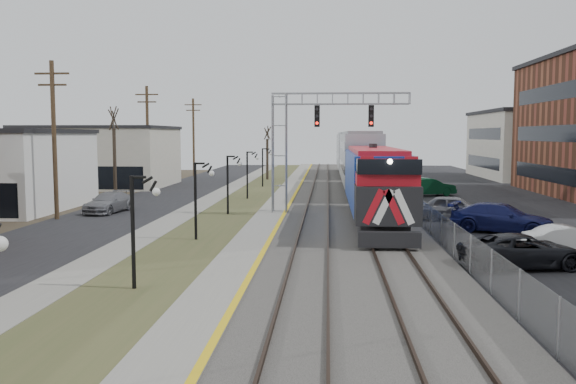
{
  "coord_description": "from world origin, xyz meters",
  "views": [
    {
      "loc": [
        2.71,
        -12.42,
        5.4
      ],
      "look_at": [
        0.78,
        17.2,
        2.6
      ],
      "focal_mm": 38.0,
      "sensor_mm": 36.0,
      "label": 1
    }
  ],
  "objects": [
    {
      "name": "grass_median",
      "position": [
        -4.0,
        35.0,
        0.03
      ],
      "size": [
        4.0,
        120.0,
        0.06
      ],
      "primitive_type": "cube",
      "color": "#424A27",
      "rests_on": "ground"
    },
    {
      "name": "ballast_bed",
      "position": [
        4.0,
        35.0,
        0.1
      ],
      "size": [
        8.0,
        120.0,
        0.2
      ],
      "primitive_type": "cube",
      "color": "#595651",
      "rests_on": "ground"
    },
    {
      "name": "lampposts",
      "position": [
        -4.0,
        18.29,
        2.0
      ],
      "size": [
        0.14,
        62.14,
        4.0
      ],
      "color": "black",
      "rests_on": "ground"
    },
    {
      "name": "car_lot_b",
      "position": [
        13.6,
        15.32,
        0.65
      ],
      "size": [
        4.02,
        1.58,
        1.3
      ],
      "primitive_type": "imported",
      "rotation": [
        0.0,
        0.0,
        1.62
      ],
      "color": "silver",
      "rests_on": "ground"
    },
    {
      "name": "bare_trees",
      "position": [
        -12.66,
        38.91,
        2.7
      ],
      "size": [
        12.3,
        42.3,
        5.95
      ],
      "color": "#382D23",
      "rests_on": "ground"
    },
    {
      "name": "fence",
      "position": [
        8.2,
        35.0,
        0.8
      ],
      "size": [
        0.04,
        120.0,
        1.6
      ],
      "primitive_type": "cube",
      "color": "gray",
      "rests_on": "ground"
    },
    {
      "name": "track_near",
      "position": [
        2.0,
        35.0,
        0.28
      ],
      "size": [
        1.58,
        120.0,
        0.15
      ],
      "color": "#2D2119",
      "rests_on": "ballast_bed"
    },
    {
      "name": "train",
      "position": [
        5.5,
        47.77,
        2.88
      ],
      "size": [
        3.0,
        63.05,
        5.33
      ],
      "color": "#123298",
      "rests_on": "ground"
    },
    {
      "name": "car_street_b",
      "position": [
        -12.4,
        28.51,
        0.69
      ],
      "size": [
        2.64,
        5.02,
        1.39
      ],
      "primitive_type": "imported",
      "rotation": [
        0.0,
        0.0,
        -0.15
      ],
      "color": "slate",
      "rests_on": "ground"
    },
    {
      "name": "sidewalk",
      "position": [
        -7.0,
        35.0,
        0.04
      ],
      "size": [
        2.0,
        120.0,
        0.08
      ],
      "primitive_type": "cube",
      "color": "gray",
      "rests_on": "ground"
    },
    {
      "name": "street_west",
      "position": [
        -11.5,
        35.0,
        0.02
      ],
      "size": [
        7.0,
        120.0,
        0.04
      ],
      "primitive_type": "cube",
      "color": "black",
      "rests_on": "ground"
    },
    {
      "name": "platform",
      "position": [
        -1.0,
        35.0,
        0.12
      ],
      "size": [
        2.0,
        120.0,
        0.24
      ],
      "primitive_type": "cube",
      "color": "gray",
      "rests_on": "ground"
    },
    {
      "name": "signal_gantry",
      "position": [
        1.22,
        27.99,
        5.59
      ],
      "size": [
        9.0,
        1.07,
        8.15
      ],
      "color": "gray",
      "rests_on": "ground"
    },
    {
      "name": "parking_lot",
      "position": [
        16.0,
        35.0,
        0.02
      ],
      "size": [
        16.0,
        120.0,
        0.04
      ],
      "primitive_type": "cube",
      "color": "black",
      "rests_on": "ground"
    },
    {
      "name": "car_lot_d",
      "position": [
        12.26,
        21.4,
        0.8
      ],
      "size": [
        5.98,
        4.28,
        1.61
      ],
      "primitive_type": "imported",
      "rotation": [
        0.0,
        0.0,
        1.16
      ],
      "color": "navy",
      "rests_on": "ground"
    },
    {
      "name": "platform_edge",
      "position": [
        -0.12,
        35.0,
        0.24
      ],
      "size": [
        0.24,
        120.0,
        0.01
      ],
      "primitive_type": "cube",
      "color": "gold",
      "rests_on": "platform"
    },
    {
      "name": "track_far",
      "position": [
        5.5,
        35.0,
        0.28
      ],
      "size": [
        1.58,
        120.0,
        0.15
      ],
      "color": "#2D2119",
      "rests_on": "ballast_bed"
    },
    {
      "name": "car_lot_f",
      "position": [
        11.53,
        41.46,
        0.79
      ],
      "size": [
        5.09,
        3.32,
        1.58
      ],
      "primitive_type": "imported",
      "rotation": [
        0.0,
        0.0,
        1.95
      ],
      "color": "#0C3C22",
      "rests_on": "ground"
    },
    {
      "name": "car_lot_c",
      "position": [
        10.6,
        12.34,
        0.69
      ],
      "size": [
        5.33,
        3.18,
        1.39
      ],
      "primitive_type": "imported",
      "rotation": [
        0.0,
        0.0,
        1.76
      ],
      "color": "black",
      "rests_on": "ground"
    },
    {
      "name": "car_lot_e",
      "position": [
        10.63,
        25.82,
        0.79
      ],
      "size": [
        4.96,
        2.83,
        1.59
      ],
      "primitive_type": "imported",
      "rotation": [
        0.0,
        0.0,
        1.35
      ],
      "color": "slate",
      "rests_on": "ground"
    },
    {
      "name": "utility_poles",
      "position": [
        -14.5,
        25.0,
        5.0
      ],
      "size": [
        0.28,
        80.28,
        10.0
      ],
      "color": "#4C3823",
      "rests_on": "ground"
    }
  ]
}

